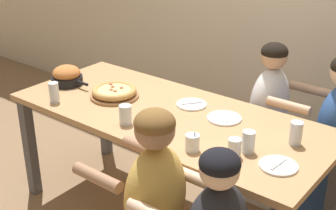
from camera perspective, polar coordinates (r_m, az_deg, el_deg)
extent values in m
cube|color=tan|center=(2.90, 0.00, -1.26)|extent=(2.04, 0.87, 0.04)
cube|color=#4C4C51|center=(3.49, -16.48, -4.99)|extent=(0.07, 0.07, 0.75)
cube|color=#4C4C51|center=(3.91, -7.73, -0.92)|extent=(0.07, 0.07, 0.75)
cube|color=#4C4C51|center=(3.01, 19.47, -10.49)|extent=(0.07, 0.07, 0.75)
cylinder|color=#996B42|center=(3.13, -6.54, 1.13)|extent=(0.32, 0.32, 0.02)
torus|color=tan|center=(3.12, -6.57, 1.72)|extent=(0.30, 0.30, 0.04)
cylinder|color=#E5C675|center=(3.12, -6.56, 1.59)|extent=(0.24, 0.24, 0.04)
cylinder|color=#9E4C38|center=(3.10, -6.95, 1.88)|extent=(0.02, 0.02, 0.01)
cylinder|color=#9E4C38|center=(3.19, -6.99, 2.53)|extent=(0.02, 0.02, 0.01)
cylinder|color=#9E4C38|center=(3.15, -6.76, 2.24)|extent=(0.02, 0.02, 0.01)
cylinder|color=#9E4C38|center=(3.08, -6.46, 1.71)|extent=(0.02, 0.02, 0.01)
cylinder|color=#9E4C38|center=(3.13, -5.70, 2.12)|extent=(0.02, 0.02, 0.01)
cylinder|color=black|center=(3.40, -12.20, 2.99)|extent=(0.22, 0.22, 0.06)
cylinder|color=black|center=(3.28, -10.39, 2.63)|extent=(0.10, 0.02, 0.02)
ellipsoid|color=#C17038|center=(3.38, -12.28, 3.85)|extent=(0.19, 0.19, 0.11)
cylinder|color=white|center=(2.82, 6.87, -1.60)|extent=(0.21, 0.21, 0.01)
cube|color=#B7B7BC|center=(2.82, 6.87, -1.44)|extent=(0.11, 0.12, 0.01)
cylinder|color=white|center=(2.39, 13.31, -7.22)|extent=(0.19, 0.19, 0.01)
cube|color=#B7B7BC|center=(2.39, 13.33, -7.03)|extent=(0.02, 0.14, 0.01)
cylinder|color=white|center=(2.99, 2.88, 0.07)|extent=(0.19, 0.19, 0.01)
cube|color=#B7B7BC|center=(2.99, 2.89, 0.23)|extent=(0.09, 0.12, 0.01)
cylinder|color=silver|center=(2.45, 2.99, -4.62)|extent=(0.08, 0.08, 0.09)
cylinder|color=#1EA8DB|center=(2.46, 2.98, -4.88)|extent=(0.07, 0.07, 0.07)
cylinder|color=black|center=(2.44, 3.32, -4.50)|extent=(0.01, 0.01, 0.11)
cylinder|color=silver|center=(2.47, 9.79, -4.44)|extent=(0.07, 0.07, 0.12)
cylinder|color=black|center=(2.48, 9.75, -4.95)|extent=(0.06, 0.06, 0.07)
cylinder|color=silver|center=(2.59, 15.33, -3.35)|extent=(0.07, 0.07, 0.13)
cylinder|color=silver|center=(2.61, 15.26, -3.93)|extent=(0.06, 0.06, 0.07)
cylinder|color=silver|center=(2.42, 8.10, -5.20)|extent=(0.07, 0.07, 0.10)
cylinder|color=silver|center=(3.10, -13.72, 1.51)|extent=(0.06, 0.06, 0.13)
cylinder|color=silver|center=(3.11, -13.68, 1.12)|extent=(0.06, 0.06, 0.09)
cylinder|color=silver|center=(2.74, -5.21, -1.18)|extent=(0.07, 0.07, 0.12)
cylinder|color=silver|center=(2.75, -5.19, -1.63)|extent=(0.07, 0.07, 0.07)
cube|color=silver|center=(3.48, 11.56, -7.30)|extent=(0.32, 0.34, 0.46)
ellipsoid|color=silver|center=(3.26, 12.27, 0.09)|extent=(0.24, 0.36, 0.52)
sphere|color=tan|center=(3.14, 12.82, 5.83)|extent=(0.17, 0.17, 0.17)
ellipsoid|color=black|center=(3.13, 12.87, 6.36)|extent=(0.18, 0.18, 0.12)
cylinder|color=tan|center=(3.29, 16.97, 1.84)|extent=(0.28, 0.06, 0.06)
cylinder|color=tan|center=(3.00, 14.48, -0.09)|extent=(0.28, 0.06, 0.06)
cube|color=#2D5193|center=(3.34, 18.83, -9.67)|extent=(0.32, 0.34, 0.46)
ellipsoid|color=gold|center=(2.25, -1.52, -11.05)|extent=(0.24, 0.36, 0.53)
sphere|color=#9E7051|center=(2.06, -1.63, -3.03)|extent=(0.18, 0.18, 0.18)
ellipsoid|color=brown|center=(2.05, -1.64, -2.23)|extent=(0.19, 0.19, 0.13)
cylinder|color=#9E7051|center=(2.20, -8.61, -8.73)|extent=(0.28, 0.06, 0.06)
cylinder|color=#9E7051|center=(2.41, -2.75, -5.33)|extent=(0.28, 0.06, 0.06)
sphere|color=beige|center=(1.93, 6.30, -7.84)|extent=(0.17, 0.17, 0.17)
ellipsoid|color=black|center=(1.91, 6.34, -7.08)|extent=(0.17, 0.17, 0.12)
cylinder|color=beige|center=(2.26, 3.93, -9.14)|extent=(0.28, 0.06, 0.06)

